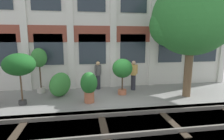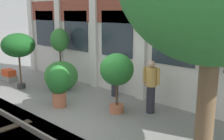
{
  "view_description": "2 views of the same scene",
  "coord_description": "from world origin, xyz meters",
  "px_view_note": "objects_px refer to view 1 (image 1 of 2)",
  "views": [
    {
      "loc": [
        -1.67,
        -7.59,
        2.81
      ],
      "look_at": [
        -0.19,
        1.68,
        1.15
      ],
      "focal_mm": 28.0,
      "sensor_mm": 36.0,
      "label": 1
    },
    {
      "loc": [
        5.36,
        -4.79,
        3.05
      ],
      "look_at": [
        0.02,
        0.92,
        1.31
      ],
      "focal_mm": 42.0,
      "sensor_mm": 36.0,
      "label": 2
    }
  ],
  "objects_px": {
    "potted_plant_tall_urn": "(19,65)",
    "potted_plant_low_pan": "(122,69)",
    "broadleaf_tree": "(192,20)",
    "resident_watching_tracks": "(98,74)",
    "resident_by_doorway": "(133,74)",
    "topiary_hedge": "(60,84)",
    "potted_plant_ribbed_drum": "(89,85)",
    "potted_plant_terracotta_small": "(39,60)"
  },
  "relations": [
    {
      "from": "potted_plant_ribbed_drum",
      "to": "potted_plant_low_pan",
      "type": "height_order",
      "value": "potted_plant_low_pan"
    },
    {
      "from": "potted_plant_low_pan",
      "to": "resident_watching_tracks",
      "type": "xyz_separation_m",
      "value": [
        -1.14,
        1.16,
        -0.46
      ]
    },
    {
      "from": "potted_plant_tall_urn",
      "to": "potted_plant_terracotta_small",
      "type": "xyz_separation_m",
      "value": [
        0.39,
        1.7,
        -0.0
      ]
    },
    {
      "from": "potted_plant_low_pan",
      "to": "resident_by_doorway",
      "type": "height_order",
      "value": "potted_plant_low_pan"
    },
    {
      "from": "resident_watching_tracks",
      "to": "topiary_hedge",
      "type": "distance_m",
      "value": 2.2
    },
    {
      "from": "potted_plant_ribbed_drum",
      "to": "resident_watching_tracks",
      "type": "relative_size",
      "value": 0.87
    },
    {
      "from": "potted_plant_low_pan",
      "to": "resident_by_doorway",
      "type": "bearing_deg",
      "value": 41.35
    },
    {
      "from": "potted_plant_terracotta_small",
      "to": "potted_plant_tall_urn",
      "type": "bearing_deg",
      "value": -103.02
    },
    {
      "from": "broadleaf_tree",
      "to": "potted_plant_low_pan",
      "type": "distance_m",
      "value": 4.01
    },
    {
      "from": "resident_by_doorway",
      "to": "topiary_hedge",
      "type": "bearing_deg",
      "value": -97.49
    },
    {
      "from": "topiary_hedge",
      "to": "broadleaf_tree",
      "type": "bearing_deg",
      "value": -8.89
    },
    {
      "from": "broadleaf_tree",
      "to": "potted_plant_terracotta_small",
      "type": "height_order",
      "value": "broadleaf_tree"
    },
    {
      "from": "resident_by_doorway",
      "to": "topiary_hedge",
      "type": "height_order",
      "value": "resident_by_doorway"
    },
    {
      "from": "broadleaf_tree",
      "to": "resident_watching_tracks",
      "type": "height_order",
      "value": "broadleaf_tree"
    },
    {
      "from": "potted_plant_low_pan",
      "to": "topiary_hedge",
      "type": "bearing_deg",
      "value": 176.51
    },
    {
      "from": "broadleaf_tree",
      "to": "potted_plant_ribbed_drum",
      "type": "height_order",
      "value": "broadleaf_tree"
    },
    {
      "from": "potted_plant_tall_urn",
      "to": "topiary_hedge",
      "type": "xyz_separation_m",
      "value": [
        1.5,
        0.91,
        -1.14
      ]
    },
    {
      "from": "potted_plant_tall_urn",
      "to": "topiary_hedge",
      "type": "relative_size",
      "value": 1.71
    },
    {
      "from": "potted_plant_tall_urn",
      "to": "resident_watching_tracks",
      "type": "distance_m",
      "value": 4.03
    },
    {
      "from": "potted_plant_low_pan",
      "to": "potted_plant_ribbed_drum",
      "type": "bearing_deg",
      "value": -152.04
    },
    {
      "from": "potted_plant_tall_urn",
      "to": "potted_plant_terracotta_small",
      "type": "bearing_deg",
      "value": 76.98
    },
    {
      "from": "potted_plant_terracotta_small",
      "to": "resident_watching_tracks",
      "type": "xyz_separation_m",
      "value": [
        3.06,
        0.18,
        -0.89
      ]
    },
    {
      "from": "topiary_hedge",
      "to": "resident_by_doorway",
      "type": "bearing_deg",
      "value": 7.33
    },
    {
      "from": "broadleaf_tree",
      "to": "potted_plant_low_pan",
      "type": "height_order",
      "value": "broadleaf_tree"
    },
    {
      "from": "potted_plant_terracotta_small",
      "to": "potted_plant_ribbed_drum",
      "type": "relative_size",
      "value": 1.71
    },
    {
      "from": "potted_plant_terracotta_small",
      "to": "resident_watching_tracks",
      "type": "relative_size",
      "value": 1.49
    },
    {
      "from": "potted_plant_low_pan",
      "to": "topiary_hedge",
      "type": "height_order",
      "value": "potted_plant_low_pan"
    },
    {
      "from": "potted_plant_low_pan",
      "to": "topiary_hedge",
      "type": "xyz_separation_m",
      "value": [
        -3.1,
        0.19,
        -0.71
      ]
    },
    {
      "from": "potted_plant_low_pan",
      "to": "resident_by_doorway",
      "type": "distance_m",
      "value": 1.12
    },
    {
      "from": "potted_plant_low_pan",
      "to": "broadleaf_tree",
      "type": "bearing_deg",
      "value": -14.1
    },
    {
      "from": "potted_plant_terracotta_small",
      "to": "topiary_hedge",
      "type": "height_order",
      "value": "potted_plant_terracotta_small"
    },
    {
      "from": "broadleaf_tree",
      "to": "potted_plant_ribbed_drum",
      "type": "bearing_deg",
      "value": -178.49
    },
    {
      "from": "broadleaf_tree",
      "to": "resident_watching_tracks",
      "type": "bearing_deg",
      "value": 155.44
    },
    {
      "from": "potted_plant_low_pan",
      "to": "resident_watching_tracks",
      "type": "distance_m",
      "value": 1.7
    },
    {
      "from": "potted_plant_tall_urn",
      "to": "resident_watching_tracks",
      "type": "bearing_deg",
      "value": 28.59
    },
    {
      "from": "broadleaf_tree",
      "to": "resident_watching_tracks",
      "type": "relative_size",
      "value": 3.5
    },
    {
      "from": "potted_plant_terracotta_small",
      "to": "resident_watching_tracks",
      "type": "distance_m",
      "value": 3.19
    },
    {
      "from": "potted_plant_tall_urn",
      "to": "potted_plant_low_pan",
      "type": "distance_m",
      "value": 4.68
    },
    {
      "from": "broadleaf_tree",
      "to": "resident_by_doorway",
      "type": "relative_size",
      "value": 3.39
    },
    {
      "from": "broadleaf_tree",
      "to": "potted_plant_low_pan",
      "type": "bearing_deg",
      "value": 165.9
    },
    {
      "from": "potted_plant_ribbed_drum",
      "to": "resident_watching_tracks",
      "type": "height_order",
      "value": "resident_watching_tracks"
    },
    {
      "from": "potted_plant_tall_urn",
      "to": "potted_plant_ribbed_drum",
      "type": "relative_size",
      "value": 1.62
    }
  ]
}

